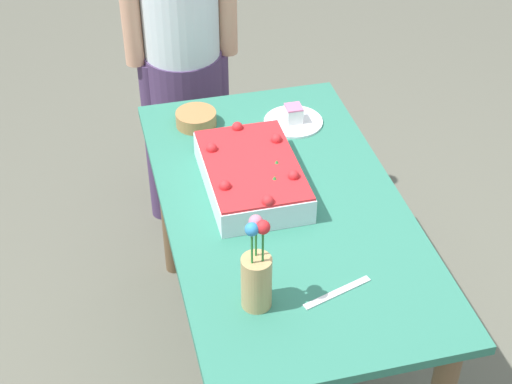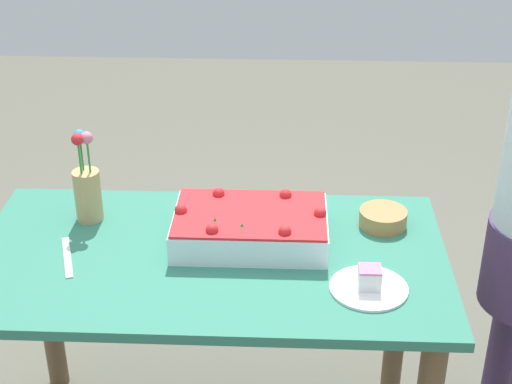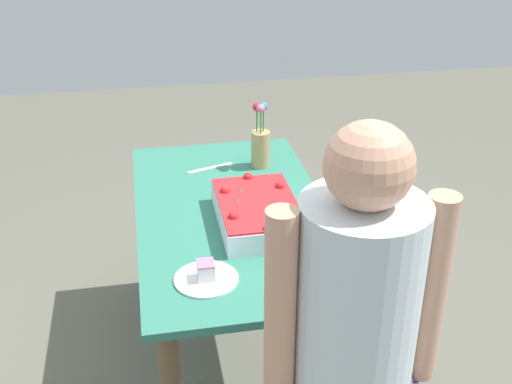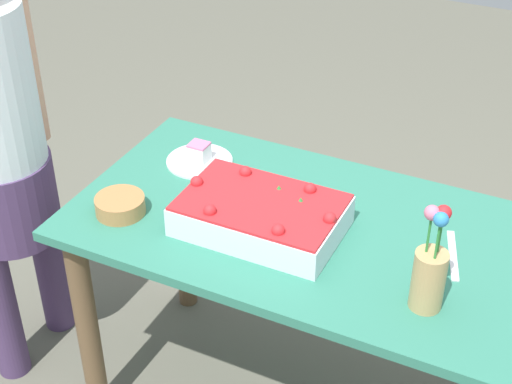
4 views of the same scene
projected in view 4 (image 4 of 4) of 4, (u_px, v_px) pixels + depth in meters
dining_table at (307, 262)px, 2.29m from camera, size 1.36×0.74×0.76m
sheet_cake at (261, 215)px, 2.17m from camera, size 0.45×0.29×0.12m
serving_plate_with_slice at (199, 158)px, 2.48m from camera, size 0.21×0.21×0.07m
cake_knife at (453, 255)px, 2.09m from camera, size 0.08×0.21×0.00m
flower_vase at (430, 272)px, 1.87m from camera, size 0.08×0.08×0.29m
fruit_bowl at (120, 205)px, 2.24m from camera, size 0.14×0.14×0.05m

